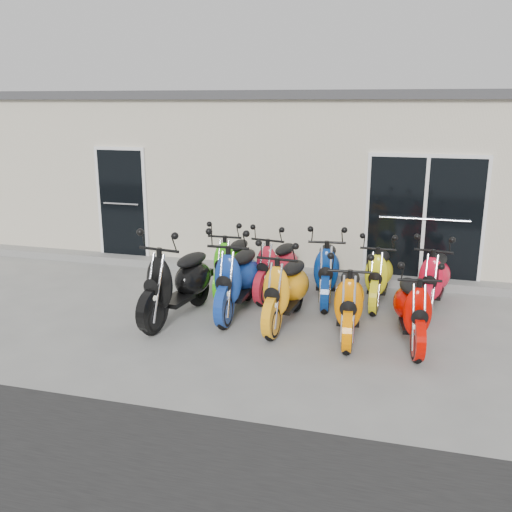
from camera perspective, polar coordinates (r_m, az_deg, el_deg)
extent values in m
plane|color=gray|center=(8.89, -1.03, -5.65)|extent=(80.00, 80.00, 0.00)
cube|color=beige|center=(13.47, 5.25, 8.48)|extent=(14.00, 6.00, 3.20)
cube|color=#3F3F42|center=(13.38, 5.43, 15.64)|extent=(14.20, 6.20, 0.16)
cube|color=gray|center=(10.72, 2.01, -1.56)|extent=(14.00, 0.40, 0.15)
cube|color=black|center=(11.72, -13.23, 5.45)|extent=(1.07, 0.08, 2.22)
cube|color=black|center=(10.32, 16.49, 3.94)|extent=(2.02, 0.08, 2.22)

